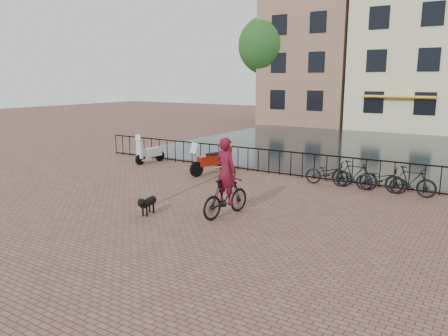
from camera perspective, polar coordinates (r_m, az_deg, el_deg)
The scene contains 14 objects.
ground at distance 11.42m, azimuth -8.28°, elevation -8.46°, with size 100.00×100.00×0.00m, color brown.
canal_water at distance 26.60m, azimuth 16.95°, elevation 2.64°, with size 20.00×20.00×0.00m, color black.
railing at distance 17.87m, azimuth 8.72°, elevation 0.51°, with size 20.00×0.05×1.02m.
canal_house_left at distance 40.83m, azimuth 12.18°, elevation 14.82°, with size 7.50×9.00×12.80m.
canal_house_mid at distance 38.66m, azimuth 23.61°, elevation 13.59°, with size 8.00×9.50×11.80m.
tree_far_left at distance 39.55m, azimuth 5.66°, elevation 15.60°, with size 5.04×5.04×9.27m.
cyclist at distance 12.42m, azimuth 0.25°, elevation -1.81°, with size 0.92×2.02×2.67m.
dog at distance 12.94m, azimuth -9.90°, elevation -4.74°, with size 0.47×0.91×0.59m.
motorcycle at distance 18.01m, azimuth -1.66°, elevation 1.42°, with size 1.07×2.06×1.44m.
scooter at distance 20.78m, azimuth -9.65°, elevation 2.63°, with size 0.64×1.60×1.44m.
parked_bike_0 at distance 16.68m, azimuth 13.51°, elevation -0.65°, with size 0.60×1.72×0.90m, color black.
parked_bike_1 at distance 16.40m, azimuth 16.64°, elevation -0.86°, with size 0.47×1.66×1.00m, color black.
parked_bike_2 at distance 16.18m, azimuth 19.86°, elevation -1.40°, with size 0.60×1.72×0.90m, color black.
parked_bike_3 at distance 16.00m, azimuth 23.17°, elevation -1.61°, with size 0.47×1.66×1.00m, color black.
Camera 1 is at (7.12, -8.04, 3.88)m, focal length 35.00 mm.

